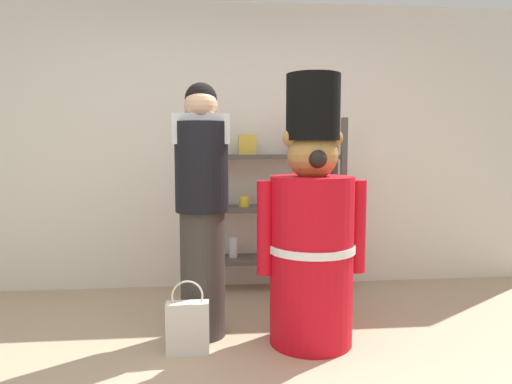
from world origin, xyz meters
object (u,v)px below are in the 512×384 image
object	(u,v)px
merchandise_shelf	(276,202)
person_shopper	(202,207)
shopping_bag	(188,327)
teddy_bear_guard	(312,233)

from	to	relation	value
merchandise_shelf	person_shopper	bearing A→B (deg)	-122.81
person_shopper	merchandise_shelf	bearing A→B (deg)	57.19
merchandise_shelf	person_shopper	world-z (taller)	person_shopper
person_shopper	shopping_bag	size ratio (longest dim) A/B	3.65
merchandise_shelf	shopping_bag	world-z (taller)	merchandise_shelf
merchandise_shelf	teddy_bear_guard	bearing A→B (deg)	-86.74
merchandise_shelf	shopping_bag	distance (m)	1.61
person_shopper	shopping_bag	distance (m)	0.78
merchandise_shelf	shopping_bag	xyz separation A→B (m)	(-0.74, -1.29, -0.63)
teddy_bear_guard	person_shopper	distance (m)	0.75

